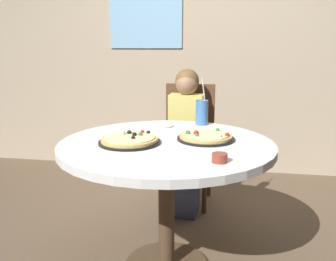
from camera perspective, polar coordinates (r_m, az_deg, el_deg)
name	(u,v)px	position (r m, az deg, el deg)	size (l,w,h in m)	color
wall_with_window	(198,25)	(3.71, 4.78, 16.12)	(5.20, 0.14, 2.90)	tan
dining_table	(166,160)	(1.98, -0.24, -4.70)	(1.15, 1.15, 0.75)	white
chair_wooden	(188,137)	(2.97, 3.17, -0.97)	(0.42, 0.42, 0.95)	brown
diner_child	(185,148)	(2.81, 2.60, -2.77)	(0.27, 0.42, 1.08)	#3F4766
pizza_veggie	(130,140)	(1.93, -6.02, -1.50)	(0.33, 0.33, 0.05)	black
pizza_cheese	(206,137)	(1.99, 5.93, -0.99)	(0.31, 0.31, 0.05)	black
soda_cup	(202,112)	(2.37, 5.32, 2.85)	(0.08, 0.08, 0.31)	#3F72B2
sauce_bowl	(220,158)	(1.62, 8.08, -4.26)	(0.07, 0.07, 0.04)	brown
plate_small	(159,126)	(2.32, -1.39, 0.79)	(0.18, 0.18, 0.01)	white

